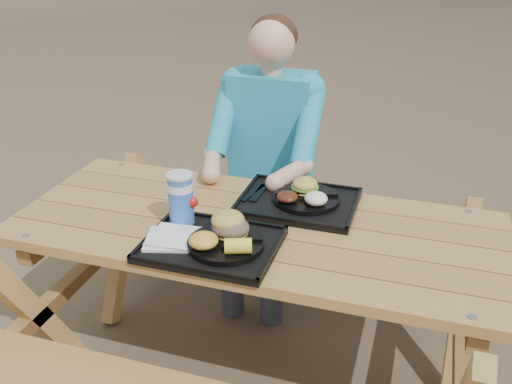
% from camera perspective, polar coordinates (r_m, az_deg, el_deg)
% --- Properties ---
extents(ground, '(60.00, 60.00, 0.00)m').
position_cam_1_polar(ground, '(2.56, -0.00, -18.01)').
color(ground, '#999999').
rests_on(ground, ground).
extents(picnic_table, '(1.80, 1.49, 0.75)m').
position_cam_1_polar(picnic_table, '(2.31, -0.00, -11.32)').
color(picnic_table, '#999999').
rests_on(picnic_table, ground).
extents(tray_near, '(0.45, 0.35, 0.02)m').
position_cam_1_polar(tray_near, '(1.96, -4.49, -5.34)').
color(tray_near, black).
rests_on(tray_near, picnic_table).
extents(tray_far, '(0.45, 0.35, 0.02)m').
position_cam_1_polar(tray_far, '(2.24, 4.23, -1.11)').
color(tray_far, black).
rests_on(tray_far, picnic_table).
extents(plate_near, '(0.26, 0.26, 0.02)m').
position_cam_1_polar(plate_near, '(1.93, -3.04, -5.17)').
color(plate_near, black).
rests_on(plate_near, tray_near).
extents(plate_far, '(0.26, 0.26, 0.02)m').
position_cam_1_polar(plate_far, '(2.23, 5.06, -0.65)').
color(plate_far, black).
rests_on(plate_far, tray_far).
extents(napkin_stack, '(0.20, 0.20, 0.02)m').
position_cam_1_polar(napkin_stack, '(1.98, -8.62, -4.58)').
color(napkin_stack, silver).
rests_on(napkin_stack, tray_near).
extents(soda_cup, '(0.09, 0.09, 0.18)m').
position_cam_1_polar(soda_cup, '(2.05, -7.51, -0.79)').
color(soda_cup, '#184DB6').
rests_on(soda_cup, tray_near).
extents(condiment_bbq, '(0.05, 0.05, 0.03)m').
position_cam_1_polar(condiment_bbq, '(2.04, -3.43, -3.12)').
color(condiment_bbq, black).
rests_on(condiment_bbq, tray_near).
extents(condiment_mustard, '(0.06, 0.06, 0.03)m').
position_cam_1_polar(condiment_mustard, '(2.02, -1.50, -3.41)').
color(condiment_mustard, yellow).
rests_on(condiment_mustard, tray_near).
extents(sandwich, '(0.12, 0.12, 0.13)m').
position_cam_1_polar(sandwich, '(1.93, -2.59, -2.61)').
color(sandwich, gold).
rests_on(sandwich, plate_near).
extents(mac_cheese, '(0.10, 0.10, 0.05)m').
position_cam_1_polar(mac_cheese, '(1.88, -5.27, -4.85)').
color(mac_cheese, gold).
rests_on(mac_cheese, plate_near).
extents(corn_cob, '(0.11, 0.11, 0.05)m').
position_cam_1_polar(corn_cob, '(1.84, -1.80, -5.42)').
color(corn_cob, yellow).
rests_on(corn_cob, plate_near).
extents(cutlery_far, '(0.03, 0.17, 0.01)m').
position_cam_1_polar(cutlery_far, '(2.29, 0.31, -0.06)').
color(cutlery_far, black).
rests_on(cutlery_far, tray_far).
extents(burger, '(0.10, 0.10, 0.09)m').
position_cam_1_polar(burger, '(2.24, 4.94, 1.07)').
color(burger, gold).
rests_on(burger, plate_far).
extents(baked_beans, '(0.08, 0.08, 0.04)m').
position_cam_1_polar(baked_beans, '(2.17, 3.14, -0.50)').
color(baked_beans, '#4B1D0F').
rests_on(baked_beans, plate_far).
extents(potato_salad, '(0.09, 0.09, 0.05)m').
position_cam_1_polar(potato_salad, '(2.16, 6.02, -0.65)').
color(potato_salad, white).
rests_on(potato_salad, plate_far).
extents(diner, '(0.48, 0.84, 1.28)m').
position_cam_1_polar(diner, '(2.78, 1.47, 1.89)').
color(diner, '#1A9DBA').
rests_on(diner, ground).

